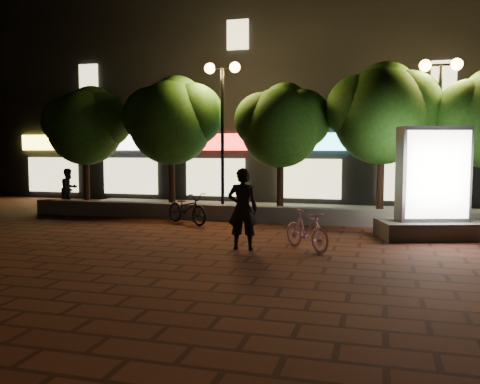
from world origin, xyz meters
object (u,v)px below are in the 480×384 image
(ad_kiosk, at_px, (432,193))
(pedestrian, at_px, (69,188))
(tree_right, at_px, (384,110))
(rider, at_px, (243,209))
(tree_far_left, at_px, (87,123))
(street_lamp_left, at_px, (222,99))
(tree_mid, at_px, (282,122))
(scooter_parked, at_px, (187,208))
(tree_left, at_px, (173,117))
(street_lamp_right, at_px, (440,98))
(scooter_pink, at_px, (307,230))

(ad_kiosk, height_order, pedestrian, ad_kiosk)
(tree_right, height_order, rider, tree_right)
(tree_far_left, height_order, rider, tree_far_left)
(street_lamp_left, xyz_separation_m, ad_kiosk, (6.61, -2.82, -2.86))
(tree_far_left, relative_size, tree_mid, 1.03)
(rider, bearing_deg, tree_mid, -94.51)
(scooter_parked, bearing_deg, street_lamp_left, 19.37)
(pedestrian, bearing_deg, rider, -108.44)
(street_lamp_left, distance_m, pedestrian, 6.77)
(tree_far_left, height_order, tree_right, tree_right)
(tree_right, xyz_separation_m, scooter_parked, (-5.82, -2.46, -3.08))
(tree_far_left, xyz_separation_m, pedestrian, (-0.51, -0.53, -2.46))
(tree_left, distance_m, street_lamp_right, 8.96)
(ad_kiosk, xyz_separation_m, pedestrian, (-12.57, 2.55, -0.34))
(street_lamp_left, xyz_separation_m, scooter_parked, (-0.47, -2.20, -3.54))
(street_lamp_left, bearing_deg, ad_kiosk, -23.07)
(tree_right, bearing_deg, tree_left, -180.00)
(ad_kiosk, bearing_deg, pedestrian, 168.52)
(tree_left, bearing_deg, pedestrian, -172.53)
(tree_mid, xyz_separation_m, tree_right, (3.31, 0.00, 0.35))
(tree_far_left, height_order, ad_kiosk, tree_far_left)
(tree_far_left, distance_m, ad_kiosk, 12.62)
(scooter_pink, height_order, scooter_parked, scooter_parked)
(scooter_parked, bearing_deg, tree_left, 62.31)
(ad_kiosk, bearing_deg, tree_mid, 145.97)
(street_lamp_right, height_order, scooter_pink, street_lamp_right)
(tree_left, height_order, pedestrian, tree_left)
(tree_right, bearing_deg, scooter_pink, -106.99)
(rider, bearing_deg, tree_left, -60.87)
(tree_far_left, relative_size, scooter_pink, 3.01)
(tree_left, bearing_deg, scooter_pink, -44.41)
(tree_right, bearing_deg, tree_mid, -180.00)
(ad_kiosk, height_order, scooter_parked, ad_kiosk)
(tree_mid, relative_size, scooter_parked, 2.42)
(tree_right, distance_m, scooter_parked, 7.03)
(tree_mid, distance_m, rider, 6.30)
(street_lamp_left, bearing_deg, rider, -68.22)
(tree_left, height_order, street_lamp_left, street_lamp_left)
(tree_far_left, xyz_separation_m, ad_kiosk, (12.06, -3.08, -2.12))
(street_lamp_right, bearing_deg, tree_mid, 176.96)
(street_lamp_right, bearing_deg, scooter_pink, -122.39)
(pedestrian, bearing_deg, tree_right, -72.68)
(tree_left, distance_m, ad_kiosk, 9.37)
(scooter_parked, xyz_separation_m, pedestrian, (-5.49, 1.94, 0.35))
(street_lamp_right, distance_m, pedestrian, 13.32)
(ad_kiosk, bearing_deg, tree_far_left, 165.68)
(tree_far_left, distance_m, tree_left, 3.51)
(rider, bearing_deg, pedestrian, -39.45)
(tree_far_left, xyz_separation_m, tree_mid, (7.50, -0.00, -0.08))
(ad_kiosk, distance_m, scooter_pink, 3.87)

